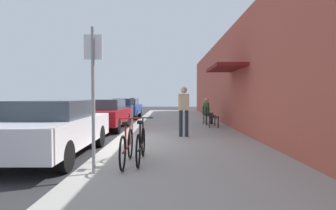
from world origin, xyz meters
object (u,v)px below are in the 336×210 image
(bicycle_0, at_px, (128,146))
(seated_patron_2, at_px, (209,110))
(parked_car_0, at_px, (55,127))
(pedestrian_standing, at_px, (185,107))
(bicycle_1, at_px, (142,145))
(cafe_chair_0, at_px, (213,116))
(parked_car_2, at_px, (127,108))
(cafe_chair_2, at_px, (208,113))
(parking_meter, at_px, (133,113))
(street_sign, at_px, (95,88))
(cafe_chair_1, at_px, (210,115))
(parked_car_1, at_px, (106,114))

(bicycle_0, relative_size, seated_patron_2, 1.33)
(parked_car_0, height_order, pedestrian_standing, pedestrian_standing)
(parked_car_0, relative_size, bicycle_0, 2.57)
(seated_patron_2, bearing_deg, bicycle_1, -107.54)
(parked_car_0, relative_size, cafe_chair_0, 5.06)
(parked_car_2, height_order, cafe_chair_0, parked_car_2)
(bicycle_0, bearing_deg, cafe_chair_2, 71.62)
(parking_meter, xyz_separation_m, street_sign, (-0.05, -4.93, 0.75))
(street_sign, xyz_separation_m, cafe_chair_1, (3.25, 8.06, -1.02))
(parked_car_2, relative_size, cafe_chair_1, 5.06)
(pedestrian_standing, bearing_deg, parking_meter, 166.57)
(street_sign, relative_size, cafe_chair_1, 2.99)
(bicycle_1, height_order, cafe_chair_1, bicycle_1)
(parked_car_1, xyz_separation_m, cafe_chair_2, (4.76, 1.55, -0.08))
(cafe_chair_0, distance_m, seated_patron_2, 1.80)
(bicycle_1, relative_size, cafe_chair_2, 1.97)
(parked_car_0, height_order, street_sign, street_sign)
(bicycle_1, bearing_deg, parked_car_0, 156.32)
(street_sign, distance_m, cafe_chair_0, 7.97)
(parked_car_0, distance_m, bicycle_1, 2.48)
(bicycle_0, relative_size, pedestrian_standing, 1.01)
(parked_car_0, xyz_separation_m, cafe_chair_1, (4.75, 6.18, -0.11))
(street_sign, height_order, cafe_chair_0, street_sign)
(bicycle_0, distance_m, cafe_chair_0, 7.09)
(parked_car_1, height_order, cafe_chair_2, parked_car_1)
(cafe_chair_1, xyz_separation_m, pedestrian_standing, (-1.39, -3.56, 0.50))
(bicycle_0, height_order, cafe_chair_0, bicycle_0)
(bicycle_0, bearing_deg, pedestrian_standing, 70.24)
(parked_car_0, relative_size, cafe_chair_1, 5.06)
(parked_car_2, height_order, bicycle_0, parked_car_2)
(parked_car_0, distance_m, parked_car_1, 5.58)
(parked_car_2, xyz_separation_m, pedestrian_standing, (3.36, -9.20, 0.42))
(bicycle_0, bearing_deg, street_sign, -125.96)
(cafe_chair_2, height_order, seated_patron_2, seated_patron_2)
(parked_car_1, relative_size, seated_patron_2, 3.41)
(cafe_chair_2, bearing_deg, cafe_chair_0, -90.12)
(parked_car_1, height_order, parked_car_2, parked_car_1)
(pedestrian_standing, bearing_deg, parked_car_2, 110.09)
(cafe_chair_0, bearing_deg, parked_car_0, -131.76)
(parked_car_0, xyz_separation_m, parking_meter, (1.55, 3.05, 0.16))
(parked_car_0, distance_m, bicycle_0, 2.34)
(cafe_chair_1, bearing_deg, bicycle_0, -110.53)
(parked_car_2, bearing_deg, cafe_chair_1, -49.84)
(parked_car_2, relative_size, seated_patron_2, 3.41)
(parked_car_1, distance_m, parking_meter, 2.97)
(parked_car_0, distance_m, pedestrian_standing, 4.28)
(cafe_chair_2, bearing_deg, bicycle_0, -108.38)
(cafe_chair_1, distance_m, pedestrian_standing, 3.86)
(parked_car_0, bearing_deg, pedestrian_standing, 37.93)
(street_sign, bearing_deg, parked_car_1, 101.38)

